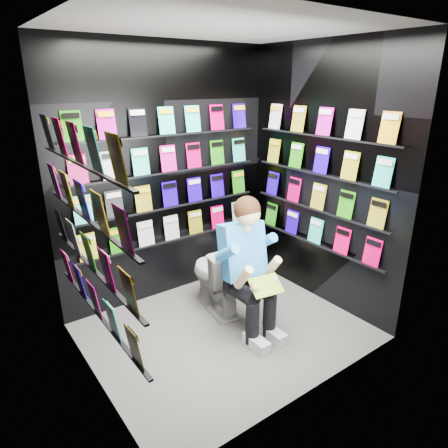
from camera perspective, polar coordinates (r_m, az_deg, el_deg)
floor at (r=3.90m, az=0.19°, el=-15.00°), size 2.40×2.40×0.00m
ceiling at (r=3.22m, az=0.25°, el=26.49°), size 2.40×2.40×0.00m
wall_back at (r=4.15m, az=-8.04°, el=6.74°), size 2.40×0.04×2.60m
wall_front at (r=2.64m, az=13.21°, el=-1.28°), size 2.40×0.04×2.60m
wall_left at (r=2.83m, az=-19.79°, el=-0.50°), size 0.04×2.00×2.60m
wall_right at (r=4.14m, az=13.82°, el=6.30°), size 0.04×2.00×2.60m
comics_back at (r=4.13m, az=-7.85°, el=6.74°), size 2.10×0.06×1.37m
comics_left at (r=2.83m, az=-19.22°, el=-0.29°), size 0.06×1.70×1.37m
comics_right at (r=4.11m, az=13.55°, el=6.32°), size 0.06×1.70×1.37m
toilet at (r=4.06m, az=-1.03°, el=-7.45°), size 0.54×0.81×0.73m
longbox at (r=4.53m, az=3.63°, el=-7.62°), size 0.23×0.39×0.29m
longbox_lid at (r=4.46m, az=3.67°, el=-5.82°), size 0.25×0.41×0.03m
reader at (r=3.61m, az=2.42°, el=-3.94°), size 0.64×0.84×1.41m
held_comic at (r=3.45m, az=6.02°, el=-8.75°), size 0.30×0.21×0.12m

